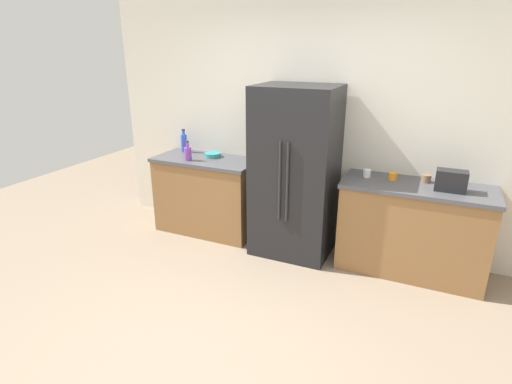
{
  "coord_description": "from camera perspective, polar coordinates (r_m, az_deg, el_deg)",
  "views": [
    {
      "loc": [
        1.25,
        -2.32,
        2.15
      ],
      "look_at": [
        -0.02,
        0.48,
        1.03
      ],
      "focal_mm": 28.52,
      "sensor_mm": 36.0,
      "label": 1
    }
  ],
  "objects": [
    {
      "name": "kitchen_back_panel",
      "position": [
        4.49,
        8.14,
        10.74
      ],
      "size": [
        4.96,
        0.1,
        2.89
      ],
      "primitive_type": "cube",
      "color": "silver",
      "rests_on": "ground_plane"
    },
    {
      "name": "bottle_a",
      "position": [
        4.7,
        -9.53,
        5.4
      ],
      "size": [
        0.08,
        0.08,
        0.23
      ],
      "color": "purple",
      "rests_on": "counter_left"
    },
    {
      "name": "refrigerator",
      "position": [
        4.26,
        5.5,
        2.71
      ],
      "size": [
        0.82,
        0.68,
        1.78
      ],
      "color": "black",
      "rests_on": "ground_plane"
    },
    {
      "name": "bottle_b",
      "position": [
        5.08,
        -10.06,
        6.86
      ],
      "size": [
        0.07,
        0.07,
        0.28
      ],
      "color": "blue",
      "rests_on": "counter_left"
    },
    {
      "name": "cup_c",
      "position": [
        4.21,
        22.77,
        1.76
      ],
      "size": [
        0.09,
        0.09,
        0.07
      ],
      "primitive_type": "cylinder",
      "color": "brown",
      "rests_on": "counter_right"
    },
    {
      "name": "cup_b",
      "position": [
        4.17,
        18.62,
        2.11
      ],
      "size": [
        0.09,
        0.09,
        0.07
      ],
      "primitive_type": "cylinder",
      "color": "orange",
      "rests_on": "counter_right"
    },
    {
      "name": "counter_right",
      "position": [
        4.26,
        21.03,
        -4.87
      ],
      "size": [
        1.38,
        0.59,
        0.91
      ],
      "color": "olive",
      "rests_on": "ground_plane"
    },
    {
      "name": "ground_plane",
      "position": [
        3.4,
        -3.17,
        -19.22
      ],
      "size": [
        9.91,
        9.91,
        0.0
      ],
      "primitive_type": "plane",
      "color": "gray"
    },
    {
      "name": "toaster",
      "position": [
        4.03,
        25.69,
        1.43
      ],
      "size": [
        0.26,
        0.15,
        0.19
      ],
      "primitive_type": "cube",
      "color": "black",
      "rests_on": "counter_right"
    },
    {
      "name": "bowl_a",
      "position": [
        4.82,
        -6.08,
        5.21
      ],
      "size": [
        0.19,
        0.19,
        0.05
      ],
      "primitive_type": "cylinder",
      "color": "teal",
      "rests_on": "counter_left"
    },
    {
      "name": "cup_a",
      "position": [
        4.19,
        15.28,
        2.55
      ],
      "size": [
        0.08,
        0.08,
        0.08
      ],
      "primitive_type": "cylinder",
      "color": "white",
      "rests_on": "counter_right"
    },
    {
      "name": "counter_left",
      "position": [
        4.9,
        -6.83,
        -0.39
      ],
      "size": [
        1.21,
        0.59,
        0.91
      ],
      "color": "olive",
      "rests_on": "ground_plane"
    }
  ]
}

